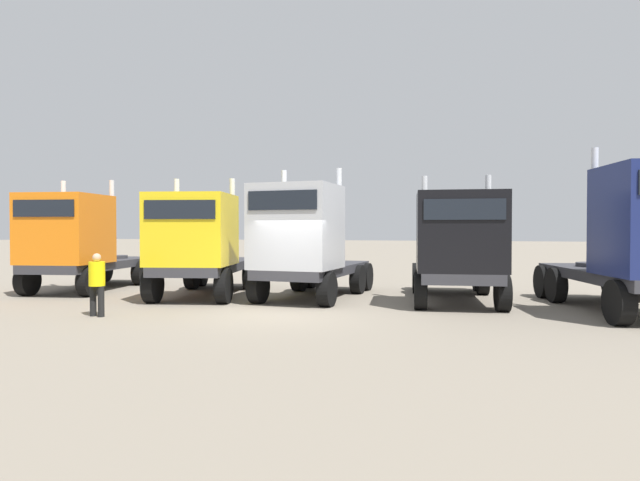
# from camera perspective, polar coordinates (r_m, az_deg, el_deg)

# --- Properties ---
(ground) EXTENTS (200.00, 200.00, 0.00)m
(ground) POSITION_cam_1_polar(r_m,az_deg,el_deg) (14.28, -3.95, -7.83)
(ground) COLOR gray
(semi_truck_orange) EXTENTS (3.56, 6.48, 4.05)m
(semi_truck_orange) POSITION_cam_1_polar(r_m,az_deg,el_deg) (20.93, -24.47, -0.13)
(semi_truck_orange) COLOR #333338
(semi_truck_orange) RESTS_ON ground
(semi_truck_yellow) EXTENTS (3.84, 6.60, 3.94)m
(semi_truck_yellow) POSITION_cam_1_polar(r_m,az_deg,el_deg) (17.80, -12.71, -0.42)
(semi_truck_yellow) COLOR #333338
(semi_truck_yellow) RESTS_ON ground
(semi_truck_silver) EXTENTS (2.75, 5.83, 4.19)m
(semi_truck_silver) POSITION_cam_1_polar(r_m,az_deg,el_deg) (16.75, -1.73, -0.14)
(semi_truck_silver) COLOR #333338
(semi_truck_silver) RESTS_ON ground
(semi_truck_black) EXTENTS (3.34, 6.44, 3.89)m
(semi_truck_black) POSITION_cam_1_polar(r_m,az_deg,el_deg) (16.39, 14.44, -0.73)
(semi_truck_black) COLOR #333338
(semi_truck_black) RESTS_ON ground
(visitor_in_hivis) EXTENTS (0.46, 0.45, 1.62)m
(visitor_in_hivis) POSITION_cam_1_polar(r_m,az_deg,el_deg) (14.88, -22.69, -3.92)
(visitor_in_hivis) COLOR black
(visitor_in_hivis) RESTS_ON ground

